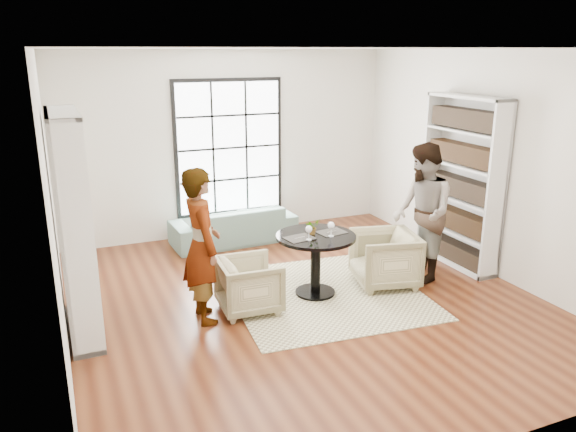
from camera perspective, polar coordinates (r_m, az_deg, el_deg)
name	(u,v)px	position (r m, az deg, el deg)	size (l,w,h in m)	color
ground	(304,300)	(7.06, 1.66, -8.51)	(6.00, 6.00, 0.00)	brown
room_shell	(287,192)	(7.10, -0.09, 2.44)	(6.00, 6.01, 6.00)	silver
rug	(326,293)	(7.23, 3.84, -7.86)	(2.35, 2.35, 0.01)	beige
pedestal_table	(316,252)	(7.01, 2.83, -3.64)	(0.99, 0.99, 0.79)	black
sofa	(234,225)	(9.05, -5.55, -0.90)	(1.97, 0.77, 0.58)	slate
armchair_left	(249,285)	(6.69, -3.95, -7.00)	(0.69, 0.71, 0.64)	tan
armchair_right	(385,259)	(7.47, 9.78, -4.30)	(0.77, 0.79, 0.72)	tan
person_left	(202,246)	(6.33, -8.75, -3.01)	(0.65, 0.43, 1.78)	gray
person_right	(422,213)	(7.59, 13.48, 0.29)	(0.90, 0.70, 1.85)	gray
placemat_left	(300,238)	(6.81, 1.18, -2.26)	(0.34, 0.26, 0.01)	black
placemat_right	(332,232)	(7.05, 4.44, -1.65)	(0.34, 0.26, 0.01)	black
cutlery_left	(300,238)	(6.81, 1.19, -2.20)	(0.14, 0.22, 0.01)	silver
cutlery_right	(332,232)	(7.05, 4.44, -1.60)	(0.14, 0.22, 0.01)	silver
wine_glass_left	(309,230)	(6.72, 2.13, -1.39)	(0.08, 0.08, 0.18)	silver
wine_glass_right	(331,226)	(6.86, 4.41, -1.01)	(0.09, 0.09, 0.19)	silver
flower_centerpiece	(312,227)	(6.95, 2.47, -1.08)	(0.17, 0.15, 0.19)	gray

